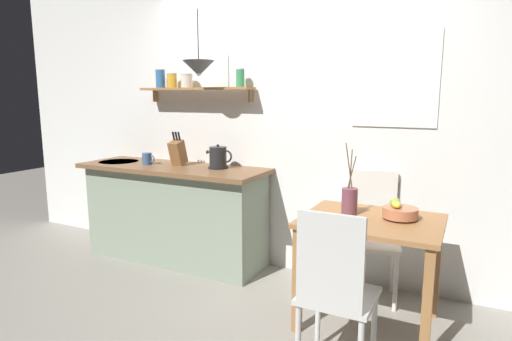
# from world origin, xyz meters

# --- Properties ---
(ground_plane) EXTENTS (14.00, 14.00, 0.00)m
(ground_plane) POSITION_xyz_m (0.00, 0.00, 0.00)
(ground_plane) COLOR gray
(back_wall) EXTENTS (6.80, 0.11, 2.70)m
(back_wall) POSITION_xyz_m (0.20, 0.65, 1.35)
(back_wall) COLOR white
(back_wall) RESTS_ON ground_plane
(kitchen_counter) EXTENTS (1.83, 0.63, 0.92)m
(kitchen_counter) POSITION_xyz_m (-1.00, 0.32, 0.46)
(kitchen_counter) COLOR gray
(kitchen_counter) RESTS_ON ground_plane
(wall_shelf) EXTENTS (1.17, 0.20, 0.31)m
(wall_shelf) POSITION_xyz_m (-0.91, 0.49, 1.66)
(wall_shelf) COLOR #9E6B3D
(dining_table) EXTENTS (0.90, 0.72, 0.75)m
(dining_table) POSITION_xyz_m (0.91, -0.04, 0.62)
(dining_table) COLOR #9E6B3D
(dining_table) RESTS_ON ground_plane
(dining_chair_near) EXTENTS (0.40, 0.40, 0.98)m
(dining_chair_near) POSITION_xyz_m (0.87, -0.73, 0.54)
(dining_chair_near) COLOR silver
(dining_chair_near) RESTS_ON ground_plane
(dining_chair_far) EXTENTS (0.50, 0.48, 0.98)m
(dining_chair_far) POSITION_xyz_m (0.82, 0.42, 0.54)
(dining_chair_far) COLOR white
(dining_chair_far) RESTS_ON ground_plane
(fruit_bowl) EXTENTS (0.23, 0.23, 0.14)m
(fruit_bowl) POSITION_xyz_m (1.07, 0.03, 0.80)
(fruit_bowl) COLOR #BC704C
(fruit_bowl) RESTS_ON dining_table
(twig_vase) EXTENTS (0.11, 0.11, 0.49)m
(twig_vase) POSITION_xyz_m (0.75, -0.00, 0.85)
(twig_vase) COLOR brown
(twig_vase) RESTS_ON dining_table
(electric_kettle) EXTENTS (0.26, 0.18, 0.22)m
(electric_kettle) POSITION_xyz_m (-0.54, 0.37, 1.01)
(electric_kettle) COLOR black
(electric_kettle) RESTS_ON kitchen_counter
(knife_block) EXTENTS (0.11, 0.17, 0.32)m
(knife_block) POSITION_xyz_m (-0.96, 0.34, 1.04)
(knife_block) COLOR brown
(knife_block) RESTS_ON kitchen_counter
(coffee_mug_by_sink) EXTENTS (0.14, 0.09, 0.11)m
(coffee_mug_by_sink) POSITION_xyz_m (-1.26, 0.26, 0.97)
(coffee_mug_by_sink) COLOR #3D5B89
(coffee_mug_by_sink) RESTS_ON kitchen_counter
(pendant_lamp) EXTENTS (0.27, 0.27, 0.55)m
(pendant_lamp) POSITION_xyz_m (-0.66, 0.27, 1.79)
(pendant_lamp) COLOR black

